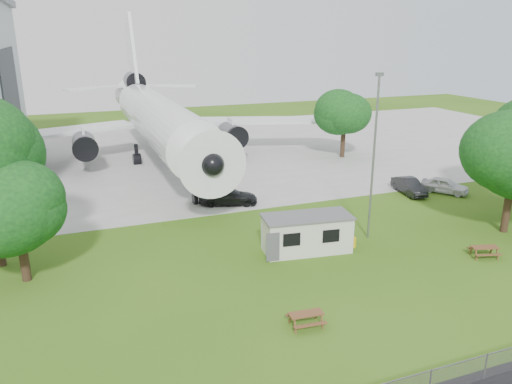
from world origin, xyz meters
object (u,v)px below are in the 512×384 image
object	(u,v)px
site_cabin	(307,233)
picnic_west	(306,326)
airliner	(157,117)
picnic_east	(483,257)

from	to	relation	value
site_cabin	picnic_west	bearing A→B (deg)	-116.59
picnic_west	site_cabin	bearing A→B (deg)	67.90
airliner	picnic_west	bearing A→B (deg)	-89.23
site_cabin	picnic_east	bearing A→B (deg)	-25.95
airliner	site_cabin	bearing A→B (deg)	-80.91
picnic_west	picnic_east	distance (m)	15.55
site_cabin	picnic_east	size ratio (longest dim) A/B	3.83
picnic_east	site_cabin	bearing A→B (deg)	169.85
picnic_west	picnic_east	xyz separation A→B (m)	(15.20, 3.29, 0.00)
airliner	picnic_west	xyz separation A→B (m)	(0.52, -38.73, -5.27)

